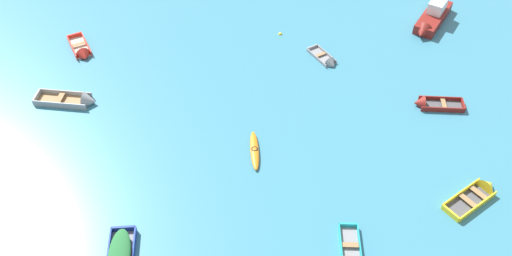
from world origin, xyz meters
The scene contains 8 objects.
rowboat_grey_foreground_center centered at (5.57, 31.43, 0.12)m, with size 2.09×2.83×0.89m.
motor_launch_maroon_midfield_left centered at (14.40, 35.86, 0.54)m, with size 4.29×5.25×1.88m.
rowboat_yellow_near_right centered at (12.27, 19.05, 0.16)m, with size 3.68×2.92×1.11m.
kayak_orange_back_row_right centered at (-0.20, 23.01, 0.15)m, with size 0.51×3.19×0.30m.
rowboat_red_cluster_outer centered at (-12.21, 33.58, 0.18)m, with size 2.30×3.42×1.04m.
rowboat_grey_far_back centered at (-11.58, 28.15, 0.20)m, with size 4.27×1.95×1.17m.
rowboat_maroon_near_camera centered at (11.46, 26.46, 0.17)m, with size 3.34×1.48×1.04m.
mooring_buoy_far_field centered at (2.49, 35.16, 0.00)m, with size 0.29×0.29×0.29m, color yellow.
Camera 1 is at (-1.49, 0.64, 24.13)m, focal length 38.20 mm.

